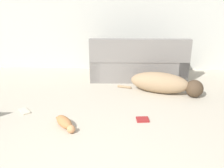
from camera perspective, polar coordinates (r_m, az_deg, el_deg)
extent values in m
cube|color=beige|center=(5.80, -2.35, 15.38)|extent=(7.19, 0.06, 2.46)
cube|color=gray|center=(5.36, 5.86, 3.80)|extent=(1.98, 0.86, 0.44)
cube|color=gray|center=(4.91, 6.37, 7.58)|extent=(1.97, 0.18, 0.45)
cube|color=gray|center=(5.49, 15.13, 4.34)|extent=(0.22, 0.83, 0.58)
cube|color=gray|center=(5.34, -3.60, 4.58)|extent=(0.22, 0.83, 0.58)
ellipsoid|color=#A38460|center=(4.61, 10.77, 0.32)|extent=(1.12, 0.68, 0.38)
sphere|color=#493726|center=(4.58, 18.32, -0.99)|extent=(0.38, 0.38, 0.31)
cylinder|color=#A38460|center=(4.80, 2.84, -0.64)|extent=(0.27, 0.12, 0.05)
ellipsoid|color=#BC7A47|center=(3.53, -10.89, -8.48)|extent=(0.35, 0.39, 0.13)
sphere|color=tan|center=(3.36, -9.33, -10.13)|extent=(0.16, 0.16, 0.11)
cylinder|color=#BC7A47|center=(3.74, -12.31, -7.74)|extent=(0.07, 0.09, 0.02)
cube|color=beige|center=(4.10, -19.38, -5.86)|extent=(0.23, 0.25, 0.02)
cube|color=maroon|center=(3.66, 7.00, -8.05)|extent=(0.19, 0.16, 0.02)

